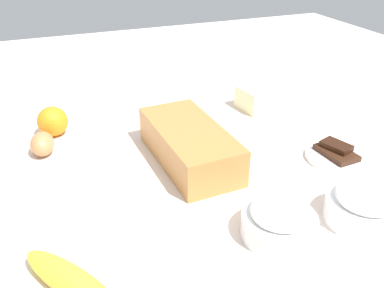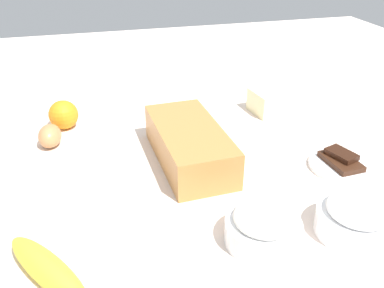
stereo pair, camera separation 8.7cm
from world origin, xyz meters
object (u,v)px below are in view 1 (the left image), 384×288
Objects in this scene: sugar_bowl at (364,205)px; banana at (71,281)px; flour_bowl at (279,220)px; butter_block at (253,99)px; loaf_pan at (189,144)px; orange_fruit at (53,121)px; egg_near_butter at (42,144)px; chocolate_plate at (336,155)px.

sugar_bowl is 0.49m from banana.
flour_bowl reaches higher than butter_block.
flour_bowl is 0.51m from butter_block.
loaf_pan is 0.36m from sugar_bowl.
flour_bowl is at bearing -148.47° from orange_fruit.
banana is 2.67× the size of egg_near_butter.
loaf_pan is 0.33m from egg_near_butter.
sugar_bowl is at bearing -93.05° from banana.
orange_fruit is 0.55× the size of chocolate_plate.
sugar_bowl is at bearing 153.34° from chocolate_plate.
banana is 1.46× the size of chocolate_plate.
egg_near_butter is 0.55× the size of chocolate_plate.
orange_fruit is 0.66m from chocolate_plate.
orange_fruit is at bearing 45.63° from loaf_pan.
orange_fruit reaches higher than egg_near_butter.
flour_bowl is 1.74× the size of egg_near_butter.
flour_bowl reaches higher than egg_near_butter.
loaf_pan is at bearing 125.68° from butter_block.
flour_bowl reaches higher than banana.
butter_block is at bearing 7.84° from chocolate_plate.
butter_block is 0.55m from egg_near_butter.
sugar_bowl is at bearing -138.37° from orange_fruit.
egg_near_butter is at bearing 160.21° from orange_fruit.
loaf_pan is 4.02× the size of egg_near_butter.
butter_block is 0.69× the size of chocolate_plate.
flour_bowl is at bearing -91.10° from banana.
banana is at bearing 86.95° from sugar_bowl.
egg_near_butter is at bearing 66.60° from chocolate_plate.
flour_bowl is 0.95× the size of sugar_bowl.
banana is 2.63× the size of orange_fruit.
loaf_pan is 0.32m from chocolate_plate.
butter_block reaches higher than egg_near_butter.
loaf_pan is 1.51× the size of banana.
sugar_bowl is 0.67m from egg_near_butter.
chocolate_plate is (0.17, -0.25, -0.02)m from flour_bowl.
egg_near_butter is (-0.04, 0.55, -0.00)m from butter_block.
loaf_pan reaches higher than chocolate_plate.
chocolate_plate is at bearing -121.39° from orange_fruit.
orange_fruit is 0.09m from egg_near_butter.
butter_block is (0.46, -0.21, -0.00)m from flour_bowl.
orange_fruit is at bearing 58.61° from chocolate_plate.
orange_fruit is at bearing -2.40° from banana.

